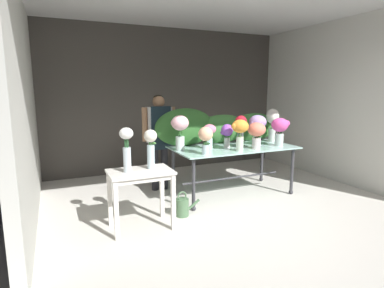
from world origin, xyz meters
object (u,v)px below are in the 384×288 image
(vase_sunset_ranunculus, at_px, (240,130))
(vase_cream_lisianthus_tall, at_px, (151,146))
(vase_blush_lilies, at_px, (180,128))
(florist, at_px, (159,133))
(side_table_white, at_px, (140,179))
(vase_lilac_snapdragons, at_px, (258,125))
(vase_ivory_freesia, at_px, (272,121))
(vase_rosy_roses, at_px, (209,133))
(vase_crimson_anemones, at_px, (241,127))
(watering_can, at_px, (182,207))
(vase_white_roses_tall, at_px, (127,147))
(display_table_glass, at_px, (233,153))
(vase_fuchsia_dahlias, at_px, (280,128))
(vase_violet_peonies, at_px, (227,133))
(vase_coral_stock, at_px, (257,132))
(vase_peach_tulips, at_px, (206,137))

(vase_sunset_ranunculus, relative_size, vase_cream_lisianthus_tall, 0.97)
(vase_blush_lilies, xyz_separation_m, vase_cream_lisianthus_tall, (-0.65, -0.67, -0.12))
(florist, distance_m, vase_cream_lisianthus_tall, 1.39)
(side_table_white, xyz_separation_m, vase_lilac_snapdragons, (2.15, 0.64, 0.49))
(vase_ivory_freesia, distance_m, vase_cream_lisianthus_tall, 2.54)
(vase_rosy_roses, height_order, vase_crimson_anemones, vase_crimson_anemones)
(watering_can, bearing_deg, vase_lilac_snapdragons, 18.38)
(vase_blush_lilies, distance_m, vase_sunset_ranunculus, 0.89)
(vase_lilac_snapdragons, height_order, vase_sunset_ranunculus, vase_lilac_snapdragons)
(vase_white_roses_tall, bearing_deg, florist, 58.09)
(vase_blush_lilies, bearing_deg, vase_ivory_freesia, 2.85)
(display_table_glass, relative_size, vase_fuchsia_dahlias, 4.30)
(vase_violet_peonies, bearing_deg, vase_lilac_snapdragons, 2.67)
(side_table_white, bearing_deg, vase_rosy_roses, 26.43)
(vase_ivory_freesia, xyz_separation_m, vase_sunset_ranunculus, (-0.98, -0.50, -0.04))
(vase_fuchsia_dahlias, xyz_separation_m, vase_coral_stock, (-0.48, -0.04, -0.03))
(vase_rosy_roses, distance_m, vase_ivory_freesia, 1.34)
(vase_coral_stock, xyz_separation_m, watering_can, (-1.33, -0.23, -0.91))
(display_table_glass, distance_m, vase_rosy_roses, 0.56)
(vase_white_roses_tall, distance_m, vase_cream_lisianthus_tall, 0.31)
(vase_rosy_roses, xyz_separation_m, vase_crimson_anemones, (0.57, 0.02, 0.06))
(vase_lilac_snapdragons, distance_m, vase_white_roses_tall, 2.39)
(side_table_white, distance_m, watering_can, 0.79)
(vase_cream_lisianthus_tall, bearing_deg, vase_rosy_roses, 27.52)
(vase_sunset_ranunculus, bearing_deg, vase_fuchsia_dahlias, 6.88)
(florist, height_order, vase_ivory_freesia, florist)
(display_table_glass, distance_m, vase_fuchsia_dahlias, 0.86)
(vase_rosy_roses, bearing_deg, vase_white_roses_tall, -156.08)
(vase_crimson_anemones, distance_m, vase_white_roses_tall, 2.08)
(florist, height_order, vase_fuchsia_dahlias, florist)
(side_table_white, relative_size, vase_blush_lilies, 1.44)
(florist, height_order, vase_white_roses_tall, florist)
(vase_fuchsia_dahlias, bearing_deg, watering_can, -171.38)
(vase_ivory_freesia, bearing_deg, vase_crimson_anemones, -167.88)
(vase_violet_peonies, relative_size, vase_coral_stock, 0.91)
(vase_ivory_freesia, distance_m, vase_lilac_snapdragons, 0.45)
(watering_can, bearing_deg, vase_fuchsia_dahlias, 8.62)
(vase_crimson_anemones, distance_m, vase_violet_peonies, 0.28)
(vase_crimson_anemones, bearing_deg, vase_peach_tulips, -156.16)
(vase_violet_peonies, height_order, watering_can, vase_violet_peonies)
(display_table_glass, xyz_separation_m, vase_lilac_snapdragons, (0.46, 0.00, 0.43))
(side_table_white, height_order, vase_violet_peonies, vase_violet_peonies)
(side_table_white, bearing_deg, vase_white_roses_tall, 179.97)
(vase_rosy_roses, xyz_separation_m, vase_white_roses_tall, (-1.40, -0.62, -0.00))
(vase_rosy_roses, xyz_separation_m, vase_fuchsia_dahlias, (1.16, -0.22, 0.04))
(display_table_glass, distance_m, vase_peach_tulips, 0.83)
(vase_rosy_roses, bearing_deg, display_table_glass, 2.51)
(vase_blush_lilies, bearing_deg, vase_fuchsia_dahlias, -11.10)
(vase_sunset_ranunculus, distance_m, vase_violet_peonies, 0.32)
(vase_lilac_snapdragons, xyz_separation_m, vase_white_roses_tall, (-2.30, -0.64, -0.08))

